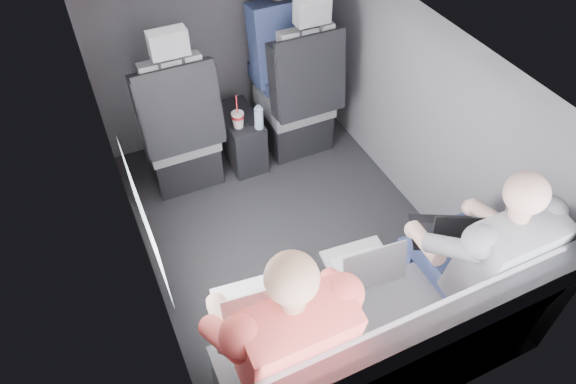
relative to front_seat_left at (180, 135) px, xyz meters
name	(u,v)px	position (x,y,z in m)	size (l,w,h in m)	color
floor	(291,237)	(0.45, -0.84, -0.40)	(2.60, 2.60, 0.00)	black
ceiling	(292,55)	(0.45, -0.84, 0.95)	(2.60, 2.60, 0.00)	#B2B2AD
panel_left	(135,210)	(-0.45, -0.84, 0.27)	(0.02, 2.60, 1.35)	#56565B
panel_right	(422,120)	(1.35, -0.84, 0.27)	(0.02, 2.60, 1.35)	#56565B
panel_front	(216,54)	(0.45, 0.46, 0.27)	(1.80, 0.02, 1.35)	#56565B
panel_back	(427,352)	(0.45, -2.14, 0.27)	(1.80, 0.02, 1.35)	#56565B
side_window	(144,218)	(-0.43, -1.14, 0.50)	(0.02, 0.75, 0.42)	white
seatbelt	(310,67)	(0.90, -0.17, 0.40)	(0.05, 0.01, 0.65)	black
front_seat_left	(180,135)	(0.00, 0.00, 0.00)	(0.52, 0.58, 1.26)	black
front_seat_right	(298,103)	(0.90, 0.00, 0.00)	(0.52, 0.58, 1.26)	black
center_console	(241,137)	(0.45, 0.04, -0.20)	(0.24, 0.48, 0.41)	black
rear_bench	(384,347)	(0.45, -1.90, -0.09)	(1.60, 0.57, 0.92)	slate
soda_cup	(238,119)	(0.40, -0.09, 0.07)	(0.09, 0.09, 0.27)	white
water_bottle	(259,118)	(0.53, -0.15, 0.08)	(0.06, 0.06, 0.18)	#ABCCE7
laptop_white	(253,305)	(-0.11, -1.60, 0.23)	(0.34, 0.33, 0.24)	silver
laptop_silver	(364,263)	(0.47, -1.61, 0.23)	(0.34, 0.31, 0.23)	#A8A8AC
laptop_black	(451,234)	(0.97, -1.65, 0.23)	(0.41, 0.44, 0.24)	black
passenger_rear_left	(281,335)	(-0.06, -1.81, 0.26)	(0.55, 0.66, 1.30)	#2F2F34
passenger_rear_right	(476,255)	(0.99, -1.81, 0.24)	(0.52, 0.64, 1.25)	navy
passenger_front_right	(279,44)	(0.87, 0.26, 0.36)	(0.42, 0.42, 0.87)	navy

